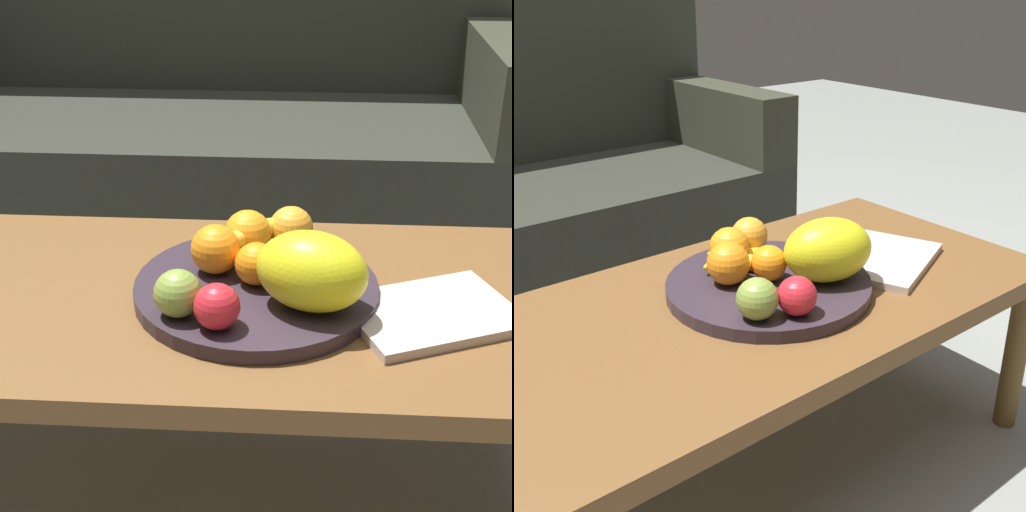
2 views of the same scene
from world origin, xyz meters
The scene contains 13 objects.
ground_plane centered at (0.00, 0.00, 0.00)m, with size 8.00×8.00×0.00m, color gray.
coffee_table centered at (0.00, 0.00, 0.36)m, with size 1.21×0.58×0.40m.
couch centered at (-0.15, 1.05, 0.30)m, with size 1.70×0.70×0.90m.
fruit_bowl centered at (0.06, 0.00, 0.42)m, with size 0.39×0.39×0.03m, color #312631.
melon_large_front centered at (0.15, -0.07, 0.49)m, with size 0.17×0.12×0.12m, color yellow.
orange_front centered at (0.06, 0.00, 0.46)m, with size 0.07×0.07×0.07m, color orange.
orange_left centered at (0.04, 0.10, 0.47)m, with size 0.08×0.08×0.08m, color orange.
orange_right centered at (-0.01, 0.03, 0.47)m, with size 0.08×0.08×0.08m, color orange.
orange_back centered at (0.11, 0.13, 0.47)m, with size 0.08×0.08×0.08m, color orange.
apple_front centered at (-0.05, -0.10, 0.46)m, with size 0.07×0.07×0.07m, color olive.
apple_left centered at (0.01, -0.13, 0.46)m, with size 0.07×0.07×0.07m, color red.
banana_bunch centered at (0.05, 0.08, 0.45)m, with size 0.15×0.16×0.06m.
magazine centered at (0.33, -0.05, 0.41)m, with size 0.25×0.18×0.02m, color beige.
Camera 1 is at (0.13, -1.13, 1.05)m, focal length 56.98 mm.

